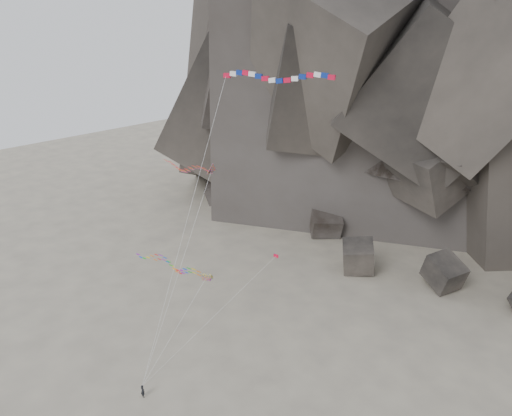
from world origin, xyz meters
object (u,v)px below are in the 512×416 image
Objects in this scene: banner_kite at (276,78)px; pennant_kite at (249,282)px; delta_kite at (185,167)px; parafoil_kite at (168,263)px; kite_flyer at (143,390)px.

banner_kite is 2.30× the size of pennant_kite.
delta_kite reaches higher than parafoil_kite.
kite_flyer is 0.13× the size of parafoil_kite.
delta_kite is 1.59× the size of pennant_kite.
banner_kite reaches higher than kite_flyer.
kite_flyer is 37.09m from banner_kite.
delta_kite is at bearing 58.39° from parafoil_kite.
delta_kite is 16.18m from pennant_kite.
parafoil_kite is (-0.96, -2.79, -11.94)m from delta_kite.
pennant_kite reaches higher than parafoil_kite.
parafoil_kite is 13.54m from pennant_kite.
delta_kite is at bearing -64.57° from kite_flyer.
delta_kite is 15.01m from banner_kite.
delta_kite is 12.30m from parafoil_kite.
parafoil_kite reaches higher than kite_flyer.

